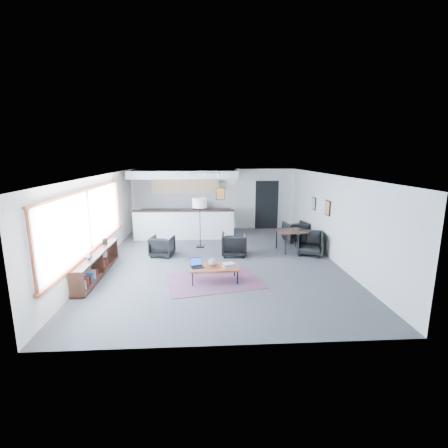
{
  "coord_description": "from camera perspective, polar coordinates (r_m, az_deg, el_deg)",
  "views": [
    {
      "loc": [
        -0.4,
        -9.47,
        3.19
      ],
      "look_at": [
        0.19,
        0.4,
        1.08
      ],
      "focal_mm": 26.0,
      "sensor_mm": 36.0,
      "label": 1
    }
  ],
  "objects": [
    {
      "name": "laptop",
      "position": [
        8.34,
        -4.83,
        -7.07
      ],
      "size": [
        0.37,
        0.33,
        0.22
      ],
      "rotation": [
        0.0,
        0.0,
        0.3
      ],
      "color": "black",
      "rests_on": "coffee_table"
    },
    {
      "name": "wall_art_lower",
      "position": [
        10.72,
        17.76,
        2.7
      ],
      "size": [
        0.03,
        0.38,
        0.48
      ],
      "color": "black",
      "rests_on": "room"
    },
    {
      "name": "console",
      "position": [
        9.35,
        -21.47,
        -6.63
      ],
      "size": [
        0.35,
        3.0,
        0.8
      ],
      "color": "#341C12",
      "rests_on": "floor"
    },
    {
      "name": "dining_chair_near",
      "position": [
        10.92,
        14.85,
        -3.38
      ],
      "size": [
        0.85,
        0.83,
        0.71
      ],
      "primitive_type": "imported",
      "rotation": [
        0.0,
        0.0,
        -0.3
      ],
      "color": "black",
      "rests_on": "floor"
    },
    {
      "name": "book_stack",
      "position": [
        8.33,
        0.81,
        -7.21
      ],
      "size": [
        0.36,
        0.32,
        0.09
      ],
      "rotation": [
        0.0,
        0.0,
        0.3
      ],
      "color": "silver",
      "rests_on": "coffee_table"
    },
    {
      "name": "wall_art_upper",
      "position": [
        11.94,
        15.53,
        3.5
      ],
      "size": [
        0.03,
        0.34,
        0.44
      ],
      "color": "black",
      "rests_on": "room"
    },
    {
      "name": "coffee_table",
      "position": [
        8.35,
        -1.72,
        -7.7
      ],
      "size": [
        1.23,
        0.7,
        0.4
      ],
      "rotation": [
        0.0,
        0.0,
        0.04
      ],
      "color": "brown",
      "rests_on": "floor"
    },
    {
      "name": "dining_chair_far",
      "position": [
        12.49,
        12.45,
        -1.38
      ],
      "size": [
        0.77,
        0.74,
        0.69
      ],
      "primitive_type": "imported",
      "rotation": [
        0.0,
        0.0,
        3.32
      ],
      "color": "black",
      "rests_on": "floor"
    },
    {
      "name": "window",
      "position": [
        9.26,
        -22.69,
        0.33
      ],
      "size": [
        0.1,
        5.95,
        1.66
      ],
      "color": "#8CBFFF",
      "rests_on": "room"
    },
    {
      "name": "dining_table",
      "position": [
        11.12,
        11.77,
        -1.46
      ],
      "size": [
        0.97,
        0.97,
        0.7
      ],
      "rotation": [
        0.0,
        0.0,
        0.2
      ],
      "color": "#341C12",
      "rests_on": "floor"
    },
    {
      "name": "kitchenette",
      "position": [
        13.32,
        -6.87,
        4.17
      ],
      "size": [
        4.2,
        1.96,
        2.6
      ],
      "color": "white",
      "rests_on": "floor"
    },
    {
      "name": "room",
      "position": [
        9.66,
        -1.01,
        0.79
      ],
      "size": [
        7.02,
        9.02,
        2.62
      ],
      "color": "#464648",
      "rests_on": "ground"
    },
    {
      "name": "armchair_left",
      "position": [
        10.59,
        -10.82,
        -3.68
      ],
      "size": [
        0.81,
        0.77,
        0.71
      ],
      "primitive_type": "imported",
      "rotation": [
        0.0,
        0.0,
        2.93
      ],
      "color": "black",
      "rests_on": "floor"
    },
    {
      "name": "ceramic_pot",
      "position": [
        8.34,
        -2.04,
        -6.71
      ],
      "size": [
        0.22,
        0.22,
        0.22
      ],
      "rotation": [
        0.0,
        0.0,
        -0.0
      ],
      "color": "gray",
      "rests_on": "coffee_table"
    },
    {
      "name": "doorway",
      "position": [
        14.31,
        7.48,
        3.47
      ],
      "size": [
        1.1,
        0.12,
        2.15
      ],
      "color": "black",
      "rests_on": "room"
    },
    {
      "name": "kilim_rug",
      "position": [
        8.48,
        -1.7,
        -9.99
      ],
      "size": [
        2.63,
        2.04,
        0.01
      ],
      "rotation": [
        0.0,
        0.0,
        0.2
      ],
      "color": "#5A2F46",
      "rests_on": "floor"
    },
    {
      "name": "armchair_right",
      "position": [
        10.45,
        1.79,
        -3.4
      ],
      "size": [
        0.84,
        0.8,
        0.8
      ],
      "primitive_type": "imported",
      "rotation": [
        0.0,
        0.0,
        3.05
      ],
      "color": "black",
      "rests_on": "floor"
    },
    {
      "name": "coaster",
      "position": [
        8.14,
        -0.43,
        -7.97
      ],
      "size": [
        0.12,
        0.12,
        0.01
      ],
      "rotation": [
        0.0,
        0.0,
        0.25
      ],
      "color": "#E5590C",
      "rests_on": "coffee_table"
    },
    {
      "name": "track_light",
      "position": [
        11.69,
        -4.42,
        8.79
      ],
      "size": [
        1.6,
        0.07,
        0.15
      ],
      "color": "silver",
      "rests_on": "room"
    },
    {
      "name": "microwave",
      "position": [
        13.78,
        -4.37,
        3.36
      ],
      "size": [
        0.57,
        0.37,
        0.36
      ],
      "primitive_type": "imported",
      "rotation": [
        0.0,
        0.0,
        -0.14
      ],
      "color": "black",
      "rests_on": "kitchenette"
    },
    {
      "name": "floor_lamp",
      "position": [
        11.18,
        -4.29,
        3.39
      ],
      "size": [
        0.52,
        0.52,
        1.74
      ],
      "rotation": [
        0.0,
        0.0,
        -0.04
      ],
      "color": "black",
      "rests_on": "floor"
    }
  ]
}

